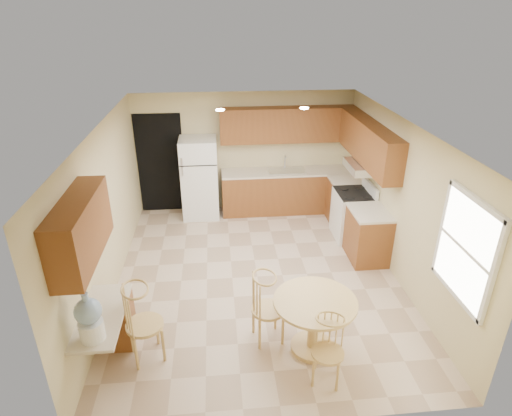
{
  "coord_description": "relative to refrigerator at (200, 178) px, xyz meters",
  "views": [
    {
      "loc": [
        -0.59,
        -5.83,
        4.04
      ],
      "look_at": [
        0.01,
        0.3,
        1.11
      ],
      "focal_mm": 30.0,
      "sensor_mm": 36.0,
      "label": 1
    }
  ],
  "objects": [
    {
      "name": "floor",
      "position": [
        0.95,
        -2.4,
        -0.83
      ],
      "size": [
        5.5,
        5.5,
        0.0
      ],
      "primitive_type": "plane",
      "color": "#C5AB8F",
      "rests_on": "ground"
    },
    {
      "name": "ceiling",
      "position": [
        0.95,
        -2.4,
        1.67
      ],
      "size": [
        4.5,
        5.5,
        0.02
      ],
      "primitive_type": "cube",
      "color": "white",
      "rests_on": "wall_back"
    },
    {
      "name": "wall_back",
      "position": [
        0.95,
        0.35,
        0.42
      ],
      "size": [
        4.5,
        0.02,
        2.5
      ],
      "primitive_type": "cube",
      "color": "#D0C18C",
      "rests_on": "floor"
    },
    {
      "name": "wall_front",
      "position": [
        0.95,
        -5.15,
        0.42
      ],
      "size": [
        4.5,
        0.02,
        2.5
      ],
      "primitive_type": "cube",
      "color": "#D0C18C",
      "rests_on": "floor"
    },
    {
      "name": "wall_left",
      "position": [
        -1.3,
        -2.4,
        0.42
      ],
      "size": [
        0.02,
        5.5,
        2.5
      ],
      "primitive_type": "cube",
      "color": "#D0C18C",
      "rests_on": "floor"
    },
    {
      "name": "wall_right",
      "position": [
        3.2,
        -2.4,
        0.42
      ],
      "size": [
        0.02,
        5.5,
        2.5
      ],
      "primitive_type": "cube",
      "color": "#D0C18C",
      "rests_on": "floor"
    },
    {
      "name": "doorway",
      "position": [
        -0.8,
        0.34,
        0.22
      ],
      "size": [
        0.9,
        0.02,
        2.1
      ],
      "primitive_type": "cube",
      "color": "black",
      "rests_on": "floor"
    },
    {
      "name": "base_cab_back",
      "position": [
        1.83,
        0.05,
        -0.4
      ],
      "size": [
        2.75,
        0.6,
        0.87
      ],
      "primitive_type": "cube",
      "color": "brown",
      "rests_on": "floor"
    },
    {
      "name": "counter_back",
      "position": [
        1.83,
        0.05,
        0.06
      ],
      "size": [
        2.75,
        0.63,
        0.04
      ],
      "primitive_type": "cube",
      "color": "beige",
      "rests_on": "base_cab_back"
    },
    {
      "name": "base_cab_right_a",
      "position": [
        2.9,
        -0.54,
        -0.4
      ],
      "size": [
        0.6,
        0.59,
        0.87
      ],
      "primitive_type": "cube",
      "color": "brown",
      "rests_on": "floor"
    },
    {
      "name": "counter_right_a",
      "position": [
        2.9,
        -0.54,
        0.06
      ],
      "size": [
        0.63,
        0.59,
        0.04
      ],
      "primitive_type": "cube",
      "color": "beige",
      "rests_on": "base_cab_right_a"
    },
    {
      "name": "base_cab_right_b",
      "position": [
        2.9,
        -2.0,
        -0.4
      ],
      "size": [
        0.6,
        0.8,
        0.87
      ],
      "primitive_type": "cube",
      "color": "brown",
      "rests_on": "floor"
    },
    {
      "name": "counter_right_b",
      "position": [
        2.9,
        -2.0,
        0.06
      ],
      "size": [
        0.63,
        0.8,
        0.04
      ],
      "primitive_type": "cube",
      "color": "beige",
      "rests_on": "base_cab_right_b"
    },
    {
      "name": "upper_cab_back",
      "position": [
        1.83,
        0.19,
        1.02
      ],
      "size": [
        2.75,
        0.33,
        0.7
      ],
      "primitive_type": "cube",
      "color": "brown",
      "rests_on": "wall_back"
    },
    {
      "name": "upper_cab_right",
      "position": [
        3.04,
        -1.19,
        1.02
      ],
      "size": [
        0.33,
        2.42,
        0.7
      ],
      "primitive_type": "cube",
      "color": "brown",
      "rests_on": "wall_right"
    },
    {
      "name": "upper_cab_left",
      "position": [
        -1.13,
        -4.0,
        1.02
      ],
      "size": [
        0.33,
        1.4,
        0.7
      ],
      "primitive_type": "cube",
      "color": "brown",
      "rests_on": "wall_left"
    },
    {
      "name": "sink",
      "position": [
        1.8,
        0.05,
        0.08
      ],
      "size": [
        0.78,
        0.44,
        0.01
      ],
      "primitive_type": "cube",
      "color": "silver",
      "rests_on": "counter_back"
    },
    {
      "name": "range_hood",
      "position": [
        2.95,
        -1.22,
        0.59
      ],
      "size": [
        0.5,
        0.76,
        0.14
      ],
      "primitive_type": "cube",
      "color": "silver",
      "rests_on": "upper_cab_right"
    },
    {
      "name": "desk_pedestal",
      "position": [
        -1.05,
        -3.72,
        -0.47
      ],
      "size": [
        0.48,
        0.42,
        0.72
      ],
      "primitive_type": "cube",
      "color": "brown",
      "rests_on": "floor"
    },
    {
      "name": "desk_top",
      "position": [
        -1.05,
        -4.1,
        -0.08
      ],
      "size": [
        0.5,
        1.2,
        0.04
      ],
      "primitive_type": "cube",
      "color": "beige",
      "rests_on": "desk_pedestal"
    },
    {
      "name": "window",
      "position": [
        3.18,
        -4.25,
        0.67
      ],
      "size": [
        0.06,
        1.12,
        1.3
      ],
      "color": "white",
      "rests_on": "wall_right"
    },
    {
      "name": "can_light_a",
      "position": [
        0.45,
        -1.2,
        1.65
      ],
      "size": [
        0.14,
        0.14,
        0.02
      ],
      "primitive_type": "cylinder",
      "color": "white",
      "rests_on": "ceiling"
    },
    {
      "name": "can_light_b",
      "position": [
        1.85,
        -1.2,
        1.65
      ],
      "size": [
        0.14,
        0.14,
        0.02
      ],
      "primitive_type": "cylinder",
      "color": "white",
      "rests_on": "ceiling"
    },
    {
      "name": "refrigerator",
      "position": [
        0.0,
        0.0,
        0.0
      ],
      "size": [
        0.73,
        0.72,
        1.67
      ],
      "color": "white",
      "rests_on": "floor"
    },
    {
      "name": "stove",
      "position": [
        2.88,
        -1.22,
        -0.36
      ],
      "size": [
        0.65,
        0.76,
        1.09
      ],
      "color": "white",
      "rests_on": "floor"
    },
    {
      "name": "dining_table",
      "position": [
        1.49,
        -4.09,
        -0.33
      ],
      "size": [
        1.04,
        1.04,
        0.77
      ],
      "rotation": [
        0.0,
        0.0,
        0.01
      ],
      "color": "tan",
      "rests_on": "floor"
    },
    {
      "name": "chair_table_a",
      "position": [
        0.94,
        -3.93,
        -0.23
      ],
      "size": [
        0.44,
        0.57,
        0.99
      ],
      "rotation": [
        0.0,
        0.0,
        -1.4
      ],
      "color": "tan",
      "rests_on": "floor"
    },
    {
      "name": "chair_table_b",
      "position": [
        1.54,
        -4.68,
        -0.3
      ],
      "size": [
        0.38,
        0.42,
        0.87
      ],
      "rotation": [
        0.0,
        0.0,
        2.81
      ],
      "color": "tan",
      "rests_on": "floor"
    },
    {
      "name": "chair_desk",
      "position": [
        -0.6,
        -4.11,
        -0.19
      ],
      "size": [
        0.46,
        0.6,
        1.05
      ],
      "rotation": [
        0.0,
        0.0,
        -1.23
      ],
      "color": "tan",
      "rests_on": "floor"
    },
    {
      "name": "water_crock",
      "position": [
        -1.05,
        -4.5,
        0.2
      ],
      "size": [
        0.29,
        0.29,
        0.59
      ],
      "color": "white",
      "rests_on": "desk_top"
    }
  ]
}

